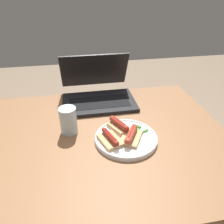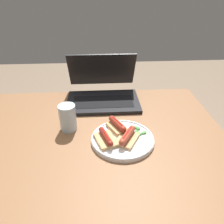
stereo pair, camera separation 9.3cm
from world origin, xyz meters
name	(u,v)px [view 1 (the left image)]	position (x,y,z in m)	size (l,w,h in m)	color
desk	(98,153)	(0.00, 0.00, 0.62)	(1.09, 0.83, 0.71)	brown
laptop	(98,93)	(0.04, 0.32, 0.75)	(0.36, 0.33, 0.22)	black
plate	(126,138)	(0.11, -0.04, 0.72)	(0.25, 0.25, 0.02)	silver
sausage_toast_left	(131,136)	(0.13, -0.05, 0.74)	(0.11, 0.12, 0.04)	tan
sausage_toast_middle	(119,125)	(0.10, 0.02, 0.74)	(0.09, 0.11, 0.04)	tan
sausage_toast_right	(110,139)	(0.05, -0.05, 0.73)	(0.10, 0.12, 0.04)	tan
salad_pile	(140,129)	(0.18, 0.00, 0.72)	(0.08, 0.07, 0.01)	#387A33
drinking_glass	(68,121)	(-0.11, 0.06, 0.76)	(0.07, 0.07, 0.11)	silver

